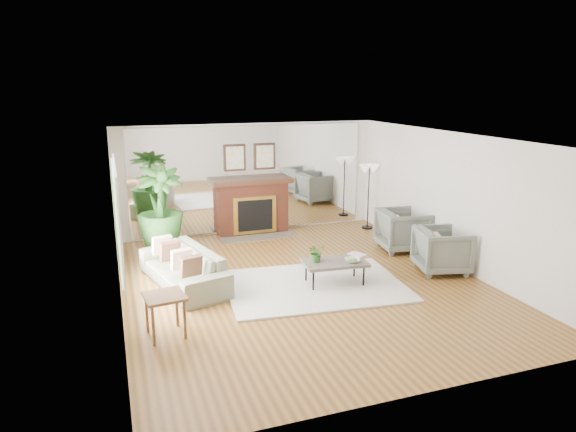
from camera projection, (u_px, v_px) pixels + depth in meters
name	position (u px, v px, depth m)	size (l,w,h in m)	color
ground	(303.00, 283.00, 8.88)	(7.00, 7.00, 0.00)	brown
wall_left	(116.00, 229.00, 7.61)	(0.02, 7.00, 2.50)	silver
wall_right	(454.00, 200.00, 9.53)	(0.02, 7.00, 2.50)	silver
wall_back	(250.00, 178.00, 11.76)	(6.00, 0.02, 2.50)	silver
mirror_panel	(250.00, 179.00, 11.74)	(5.40, 0.04, 2.40)	silver
window_panel	(117.00, 216.00, 7.96)	(0.04, 2.40, 1.50)	#B2E09E
fireplace	(253.00, 206.00, 11.70)	(1.85, 0.83, 2.05)	brown
area_rug	(315.00, 285.00, 8.74)	(2.97, 2.12, 0.03)	beige
coffee_table	(335.00, 263.00, 8.72)	(1.12, 0.72, 0.43)	#665B51
sofa	(183.00, 267.00, 8.74)	(2.15, 0.84, 0.63)	gray
armchair_back	(403.00, 230.00, 10.58)	(0.91, 0.94, 0.86)	slate
armchair_front	(442.00, 250.00, 9.35)	(0.88, 0.90, 0.82)	slate
side_table	(165.00, 302.00, 6.91)	(0.58, 0.58, 0.60)	brown
potted_ficus	(160.00, 210.00, 9.90)	(1.04, 1.04, 1.86)	black
floor_lamp	(369.00, 174.00, 11.96)	(0.50, 0.28, 1.54)	black
tabletop_plant	(316.00, 252.00, 8.66)	(0.30, 0.26, 0.33)	#326625
fruit_bowl	(352.00, 260.00, 8.66)	(0.25, 0.25, 0.06)	brown
book	(353.00, 256.00, 8.94)	(0.21, 0.29, 0.02)	brown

